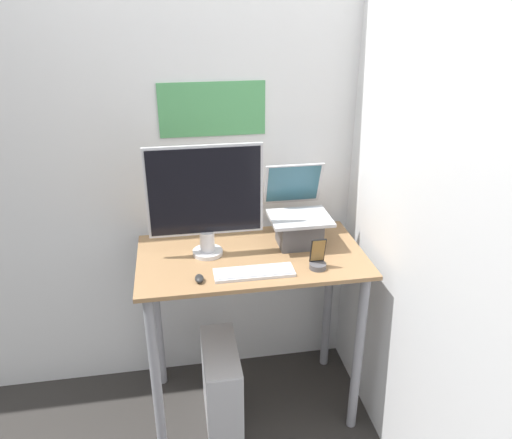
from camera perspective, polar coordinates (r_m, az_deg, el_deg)
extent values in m
cube|color=silver|center=(2.55, -1.94, 7.72)|extent=(6.00, 0.05, 2.60)
cube|color=#4C9959|center=(2.46, -5.01, 12.43)|extent=(0.51, 0.01, 0.26)
cube|color=silver|center=(2.12, 17.50, 3.02)|extent=(0.05, 6.00, 2.60)
cube|color=#936D47|center=(2.36, -0.53, -4.24)|extent=(1.06, 0.59, 0.02)
cylinder|color=gray|center=(2.41, -11.37, -17.44)|extent=(0.05, 0.05, 0.89)
cylinder|color=gray|center=(2.53, 11.57, -14.98)|extent=(0.05, 0.05, 0.89)
cylinder|color=gray|center=(2.79, -11.25, -10.86)|extent=(0.05, 0.05, 0.89)
cylinder|color=gray|center=(2.90, 8.23, -9.10)|extent=(0.05, 0.05, 0.89)
cube|color=#4C4C51|center=(2.43, 4.97, -1.45)|extent=(0.20, 0.16, 0.13)
cube|color=#B7B7BC|center=(2.39, 5.03, 0.17)|extent=(0.29, 0.23, 0.02)
cube|color=#B7B7BC|center=(2.49, 4.25, 4.10)|extent=(0.29, 0.08, 0.22)
cube|color=#336072|center=(2.48, 4.29, 4.09)|extent=(0.26, 0.07, 0.20)
cylinder|color=silver|center=(2.37, -5.54, -3.73)|extent=(0.14, 0.14, 0.02)
cylinder|color=silver|center=(2.34, -5.59, -2.46)|extent=(0.07, 0.07, 0.10)
cube|color=silver|center=(2.24, -5.86, 3.26)|extent=(0.53, 0.01, 0.42)
cube|color=black|center=(2.24, -5.84, 3.18)|extent=(0.50, 0.01, 0.40)
cube|color=silver|center=(2.20, -0.22, -6.09)|extent=(0.35, 0.11, 0.01)
cube|color=#A8A8AD|center=(2.19, -0.22, -5.90)|extent=(0.33, 0.09, 0.00)
ellipsoid|color=#262626|center=(2.15, -6.50, -6.72)|extent=(0.04, 0.06, 0.03)
cylinder|color=#4C4C51|center=(2.25, 7.08, -5.29)|extent=(0.08, 0.08, 0.02)
cube|color=black|center=(2.23, 7.08, -3.53)|extent=(0.07, 0.03, 0.12)
cube|color=olive|center=(2.22, 7.11, -3.56)|extent=(0.06, 0.03, 0.11)
cube|color=silver|center=(2.67, -3.98, -18.33)|extent=(0.17, 0.42, 0.45)
cube|color=#ADADB2|center=(2.52, -3.42, -21.59)|extent=(0.16, 0.01, 0.42)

